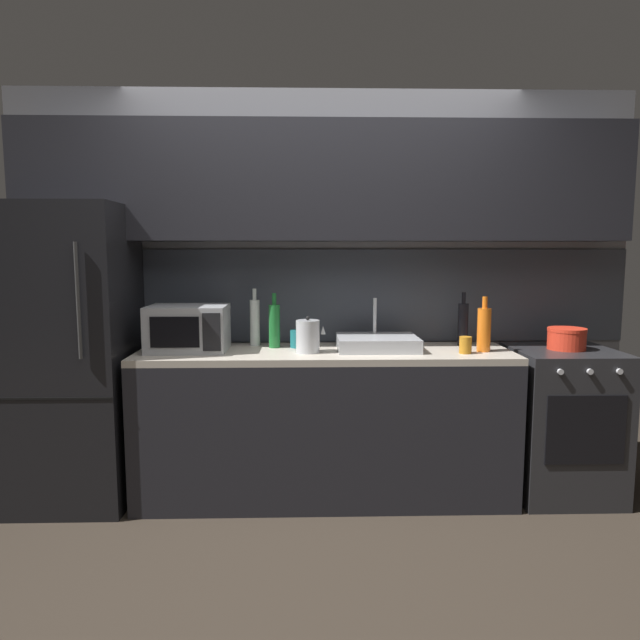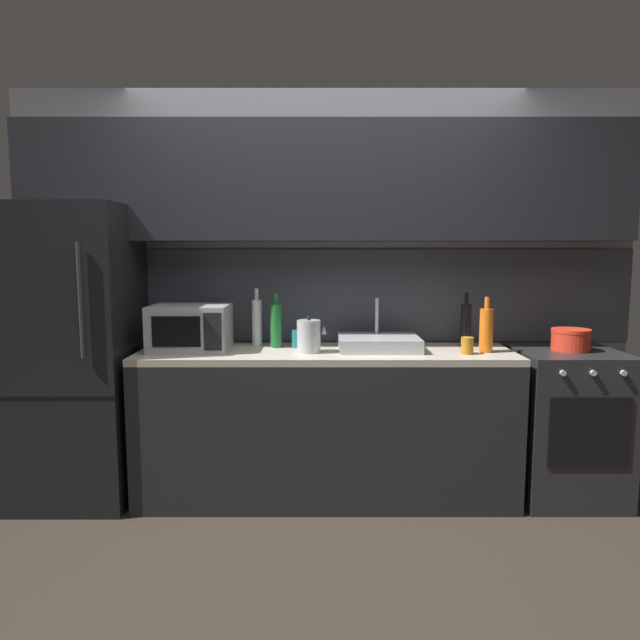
# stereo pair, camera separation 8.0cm
# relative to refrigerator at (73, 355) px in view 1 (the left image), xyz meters

# --- Properties ---
(ground_plane) EXTENTS (10.00, 10.00, 0.00)m
(ground_plane) POSITION_rel_refrigerator_xyz_m (1.49, -0.90, -0.88)
(ground_plane) COLOR #2D261E
(back_wall) EXTENTS (3.96, 0.44, 2.50)m
(back_wall) POSITION_rel_refrigerator_xyz_m (1.49, 0.30, 0.67)
(back_wall) COLOR slate
(back_wall) RESTS_ON ground
(counter_run) EXTENTS (2.22, 0.60, 0.90)m
(counter_run) POSITION_rel_refrigerator_xyz_m (1.49, 0.00, -0.43)
(counter_run) COLOR black
(counter_run) RESTS_ON ground
(refrigerator) EXTENTS (0.68, 0.69, 1.76)m
(refrigerator) POSITION_rel_refrigerator_xyz_m (0.00, 0.00, 0.00)
(refrigerator) COLOR black
(refrigerator) RESTS_ON ground
(oven_range) EXTENTS (0.60, 0.62, 0.90)m
(oven_range) POSITION_rel_refrigerator_xyz_m (2.94, -0.00, -0.43)
(oven_range) COLOR #232326
(oven_range) RESTS_ON ground
(microwave) EXTENTS (0.46, 0.35, 0.27)m
(microwave) POSITION_rel_refrigerator_xyz_m (0.68, 0.02, 0.16)
(microwave) COLOR #A8AAAF
(microwave) RESTS_ON counter_run
(sink_basin) EXTENTS (0.48, 0.38, 0.30)m
(sink_basin) POSITION_rel_refrigerator_xyz_m (1.81, 0.03, 0.06)
(sink_basin) COLOR #ADAFB5
(sink_basin) RESTS_ON counter_run
(kettle) EXTENTS (0.17, 0.14, 0.21)m
(kettle) POSITION_rel_refrigerator_xyz_m (1.39, -0.06, 0.12)
(kettle) COLOR #B7BABF
(kettle) RESTS_ON counter_run
(wine_bottle_clear) EXTENTS (0.06, 0.06, 0.36)m
(wine_bottle_clear) POSITION_rel_refrigerator_xyz_m (1.06, 0.19, 0.17)
(wine_bottle_clear) COLOR silver
(wine_bottle_clear) RESTS_ON counter_run
(wine_bottle_green) EXTENTS (0.07, 0.07, 0.33)m
(wine_bottle_green) POSITION_rel_refrigerator_xyz_m (1.19, 0.11, 0.16)
(wine_bottle_green) COLOR #1E6B2D
(wine_bottle_green) RESTS_ON counter_run
(wine_bottle_orange) EXTENTS (0.08, 0.08, 0.33)m
(wine_bottle_orange) POSITION_rel_refrigerator_xyz_m (2.43, -0.05, 0.16)
(wine_bottle_orange) COLOR orange
(wine_bottle_orange) RESTS_ON counter_run
(wine_bottle_dark) EXTENTS (0.06, 0.06, 0.33)m
(wine_bottle_dark) POSITION_rel_refrigerator_xyz_m (2.36, 0.16, 0.16)
(wine_bottle_dark) COLOR black
(wine_bottle_dark) RESTS_ON counter_run
(mug_teal) EXTENTS (0.09, 0.09, 0.11)m
(mug_teal) POSITION_rel_refrigerator_xyz_m (1.33, 0.11, 0.08)
(mug_teal) COLOR #19666B
(mug_teal) RESTS_ON counter_run
(mug_amber) EXTENTS (0.07, 0.07, 0.10)m
(mug_amber) POSITION_rel_refrigerator_xyz_m (2.30, -0.12, 0.07)
(mug_amber) COLOR #B27019
(mug_amber) RESTS_ON counter_run
(cooking_pot) EXTENTS (0.22, 0.22, 0.13)m
(cooking_pot) POSITION_rel_refrigerator_xyz_m (2.95, 0.00, 0.09)
(cooking_pot) COLOR red
(cooking_pot) RESTS_ON oven_range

